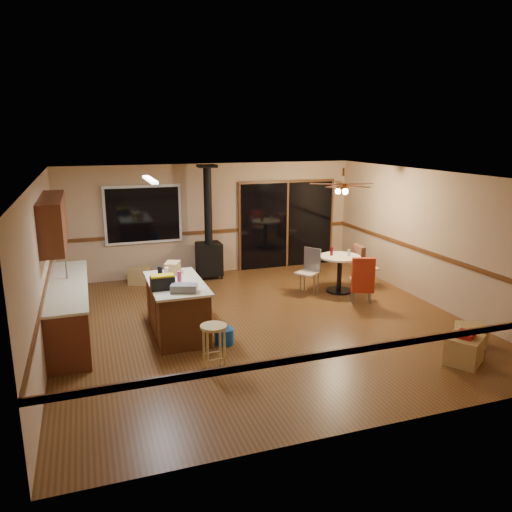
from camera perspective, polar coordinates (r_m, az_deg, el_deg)
name	(u,v)px	position (r m, az deg, el deg)	size (l,w,h in m)	color
floor	(261,322)	(8.98, 0.63, -7.58)	(7.00, 7.00, 0.00)	#593618
ceiling	(262,175)	(8.38, 0.68, 9.19)	(7.00, 7.00, 0.00)	silver
wall_back	(212,219)	(11.88, -5.05, 4.23)	(7.00, 7.00, 0.00)	tan
wall_front	(371,323)	(5.56, 12.97, -7.46)	(7.00, 7.00, 0.00)	tan
wall_left	(42,269)	(8.14, -23.24, -1.39)	(7.00, 7.00, 0.00)	tan
wall_right	(431,238)	(10.28, 19.37, 1.96)	(7.00, 7.00, 0.00)	tan
chair_rail	(262,268)	(8.66, 0.65, -1.42)	(7.00, 7.00, 0.08)	#522E14
window	(143,215)	(11.52, -12.77, 4.64)	(1.72, 0.10, 1.32)	black
sliding_door	(287,225)	(12.46, 3.55, 3.55)	(2.52, 0.10, 2.10)	black
lower_cabinets	(69,311)	(8.85, -20.55, -5.87)	(0.60, 3.00, 0.86)	#5A2A16
countertop	(67,285)	(8.71, -20.80, -3.08)	(0.64, 3.04, 0.04)	beige
upper_cabinets	(53,221)	(8.69, -22.17, 3.68)	(0.35, 2.00, 0.80)	#5A2A16
kitchen_island	(177,308)	(8.46, -9.02, -5.85)	(0.88, 1.68, 0.90)	#4A2612
wood_stove	(209,247)	(11.51, -5.41, 1.01)	(0.55, 0.50, 2.52)	black
ceiling_fan	(343,187)	(10.34, 9.91, 7.74)	(0.24, 0.24, 0.55)	brown
fluorescent_strip	(150,180)	(8.26, -12.03, 8.54)	(0.10, 1.20, 0.04)	white
toolbox_grey	(184,288)	(7.78, -8.23, -3.66)	(0.40, 0.22, 0.12)	slate
toolbox_black	(162,283)	(7.96, -10.64, -3.04)	(0.37, 0.20, 0.21)	black
toolbox_yellow_lid	(162,276)	(7.92, -10.68, -2.24)	(0.35, 0.19, 0.03)	gold
box_on_island	(173,268)	(8.79, -9.50, -1.35)	(0.23, 0.31, 0.21)	#A68449
bottle_dark	(160,275)	(8.28, -10.89, -2.10)	(0.08, 0.08, 0.28)	black
bottle_pink	(179,278)	(8.14, -8.76, -2.50)	(0.07, 0.07, 0.23)	#D84C8C
bottle_white	(167,272)	(8.59, -10.16, -1.85)	(0.06, 0.06, 0.18)	white
bar_stool	(214,348)	(7.17, -4.81, -10.44)	(0.38, 0.38, 0.68)	tan
blue_bucket	(224,336)	(8.09, -3.66, -9.13)	(0.31, 0.31, 0.26)	#0C4EB5
dining_table	(340,267)	(10.64, 9.54, -1.30)	(0.86, 0.86, 0.78)	black
glass_red	(332,251)	(10.58, 8.64, 0.53)	(0.07, 0.07, 0.18)	#590C14
glass_cream	(349,253)	(10.61, 10.59, 0.37)	(0.06, 0.06, 0.14)	beige
chair_left	(310,265)	(10.49, 6.20, -1.07)	(0.56, 0.56, 0.51)	tan
chair_near	(363,275)	(9.92, 12.12, -2.15)	(0.55, 0.58, 0.70)	tan
chair_right	(360,262)	(10.94, 11.77, -0.63)	(0.50, 0.47, 0.70)	tan
box_under_window	(140,276)	(11.44, -13.16, -2.20)	(0.46, 0.37, 0.37)	#A68449
box_corner_a	(464,350)	(8.03, 22.71, -9.85)	(0.53, 0.45, 0.41)	#A68449
box_corner_b	(471,335)	(8.72, 23.34, -8.27)	(0.42, 0.36, 0.34)	#A68449
box_small_red	(466,334)	(7.94, 22.87, -8.27)	(0.27, 0.22, 0.07)	maroon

